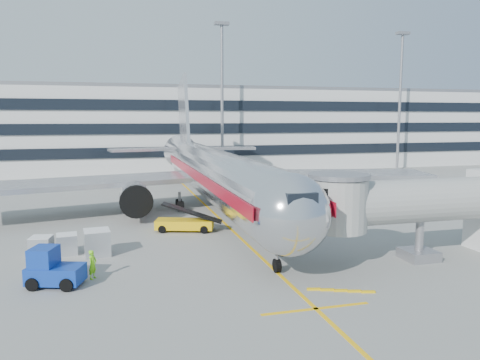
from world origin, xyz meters
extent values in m
plane|color=gray|center=(0.00, 0.00, 0.00)|extent=(180.00, 180.00, 0.00)
cube|color=#FFB80D|center=(0.00, 10.00, 0.01)|extent=(0.25, 70.00, 0.01)
cube|color=#FFB80D|center=(0.00, -14.00, 0.01)|extent=(6.00, 0.25, 0.01)
cylinder|color=silver|center=(0.00, 8.00, 4.20)|extent=(5.00, 36.00, 5.00)
sphere|color=silver|center=(0.00, -10.00, 4.20)|extent=(5.00, 5.00, 5.00)
cone|color=silver|center=(0.00, 31.00, 4.80)|extent=(5.00, 10.00, 5.00)
cube|color=black|center=(0.00, -11.50, 5.33)|extent=(1.80, 1.20, 0.90)
cube|color=#B7B7BC|center=(13.00, 13.50, 3.40)|extent=(24.95, 12.07, 0.50)
cube|color=#B7B7BC|center=(-13.00, 13.50, 3.40)|extent=(24.95, 12.07, 0.50)
cylinder|color=#99999E|center=(8.00, 10.00, 2.20)|extent=(3.00, 4.20, 3.00)
cylinder|color=#99999E|center=(-8.00, 10.00, 2.20)|extent=(3.00, 4.20, 3.00)
cylinder|color=black|center=(8.00, 8.00, 2.20)|extent=(3.10, 0.50, 3.10)
cylinder|color=black|center=(-8.00, 8.00, 2.20)|extent=(3.10, 0.50, 3.10)
cube|color=#B7B7BC|center=(0.00, 31.50, 9.20)|extent=(0.45, 9.39, 13.72)
cube|color=#B7B7BC|center=(5.50, 32.00, 5.40)|extent=(10.41, 4.94, 0.35)
cube|color=#B7B7BC|center=(-5.50, 32.00, 5.40)|extent=(10.41, 4.94, 0.35)
cylinder|color=gray|center=(0.00, -8.00, 0.90)|extent=(0.24, 0.24, 1.80)
cylinder|color=black|center=(0.00, -8.00, 0.45)|extent=(0.35, 0.90, 0.90)
cylinder|color=gray|center=(3.20, 14.00, 1.00)|extent=(0.30, 0.30, 2.00)
cylinder|color=gray|center=(-3.20, 14.00, 1.00)|extent=(0.30, 0.30, 2.00)
cube|color=#A30B1D|center=(2.52, 8.00, 4.50)|extent=(0.06, 38.00, 0.90)
cube|color=#A30B1D|center=(-2.52, 8.00, 4.50)|extent=(0.06, 38.00, 0.90)
cylinder|color=#A8A8A3|center=(10.50, -8.00, 4.20)|extent=(13.00, 3.00, 3.00)
cylinder|color=#A8A8A3|center=(4.20, -8.00, 4.20)|extent=(3.80, 3.80, 3.40)
cylinder|color=gray|center=(4.20, -8.00, 6.10)|extent=(4.00, 4.00, 0.30)
cube|color=black|center=(2.90, -8.00, 4.20)|extent=(1.40, 2.60, 2.60)
cylinder|color=gray|center=(10.50, -8.00, 1.60)|extent=(0.56, 0.56, 3.20)
cube|color=gray|center=(10.50, -8.00, 0.35)|extent=(2.20, 2.20, 0.70)
cylinder|color=black|center=(9.60, -8.00, 0.35)|extent=(0.35, 0.70, 0.70)
cylinder|color=black|center=(11.40, -8.00, 0.35)|extent=(0.35, 0.70, 0.70)
cube|color=silver|center=(0.00, 58.00, 7.50)|extent=(150.00, 24.00, 15.00)
cube|color=black|center=(0.00, 45.90, 4.00)|extent=(150.00, 0.30, 1.80)
cube|color=black|center=(0.00, 45.90, 8.00)|extent=(150.00, 0.30, 1.80)
cube|color=black|center=(0.00, 45.90, 12.00)|extent=(150.00, 0.30, 1.80)
cube|color=gray|center=(0.00, 58.00, 15.30)|extent=(150.00, 24.00, 0.60)
cylinder|color=gray|center=(8.00, 42.00, 12.50)|extent=(0.50, 0.50, 25.00)
cube|color=gray|center=(8.00, 42.00, 25.20)|extent=(2.40, 1.20, 0.50)
cylinder|color=gray|center=(42.00, 42.00, 12.50)|extent=(0.50, 0.50, 25.00)
cube|color=gray|center=(42.00, 42.00, 25.20)|extent=(2.40, 1.20, 0.50)
cube|color=#EBB709|center=(-4.08, 4.55, 0.62)|extent=(5.29, 3.22, 0.79)
cube|color=black|center=(-4.08, 4.55, 1.64)|extent=(5.36, 2.76, 1.73)
cylinder|color=black|center=(-5.57, 5.85, 0.34)|extent=(0.74, 0.51, 0.68)
cylinder|color=black|center=(-6.04, 4.34, 0.34)|extent=(0.74, 0.51, 0.68)
cylinder|color=black|center=(-2.12, 4.77, 0.34)|extent=(0.74, 0.51, 0.68)
cylinder|color=black|center=(-2.59, 3.26, 0.34)|extent=(0.74, 0.51, 0.68)
cube|color=#0E329A|center=(-13.40, -6.88, 0.72)|extent=(3.51, 2.66, 1.00)
cube|color=#0E329A|center=(-14.04, -6.67, 1.72)|extent=(1.79, 2.00, 1.22)
cube|color=black|center=(-14.04, -6.67, 2.11)|extent=(1.61, 1.75, 0.11)
cylinder|color=black|center=(-14.09, -5.78, 0.39)|extent=(0.84, 0.56, 0.78)
cylinder|color=black|center=(-14.61, -7.36, 0.39)|extent=(0.84, 0.56, 0.78)
cylinder|color=black|center=(-12.19, -6.40, 0.39)|extent=(0.84, 0.56, 0.78)
cylinder|color=black|center=(-12.71, -7.99, 0.39)|extent=(0.84, 0.56, 0.78)
cube|color=#B3B6BA|center=(-11.24, -1.03, 0.91)|extent=(1.94, 1.94, 1.82)
cube|color=white|center=(-11.24, -1.03, 1.84)|extent=(1.94, 1.94, 0.07)
cube|color=#B3B6BA|center=(-13.36, -0.23, 0.73)|extent=(1.55, 1.55, 1.46)
cube|color=white|center=(-13.36, -0.23, 1.48)|extent=(1.55, 1.55, 0.05)
cube|color=#B3B6BA|center=(-15.05, -0.54, 0.73)|extent=(1.63, 1.63, 1.47)
cube|color=white|center=(-15.05, -0.54, 1.49)|extent=(1.63, 1.63, 0.06)
imported|color=#78E117|center=(-11.35, -6.17, 0.90)|extent=(0.71, 0.79, 1.81)
camera|label=1|loc=(-9.88, -35.33, 9.85)|focal=35.00mm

